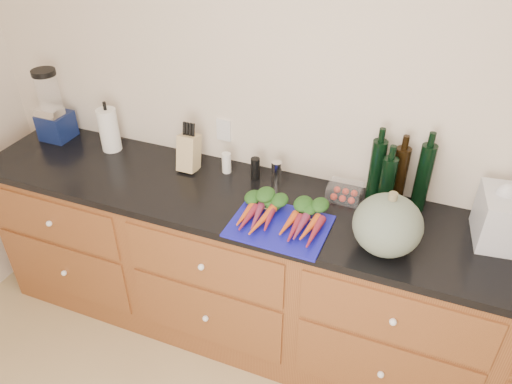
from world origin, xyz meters
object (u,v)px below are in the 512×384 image
at_px(blender_appliance, 52,109).
at_px(paper_towel, 109,130).
at_px(cutting_board, 279,226).
at_px(tomato_box, 344,192).
at_px(knife_block, 189,153).
at_px(squash, 388,225).
at_px(carrots, 283,215).

bearing_deg(blender_appliance, paper_towel, 0.35).
relative_size(cutting_board, blender_appliance, 1.05).
bearing_deg(blender_appliance, cutting_board, -11.96).
relative_size(paper_towel, tomato_box, 1.51).
relative_size(cutting_board, paper_towel, 1.79).
bearing_deg(knife_block, blender_appliance, 178.85).
xyz_separation_m(cutting_board, squash, (0.46, 0.02, 0.12)).
distance_m(carrots, squash, 0.47).
bearing_deg(tomato_box, cutting_board, -123.51).
height_order(squash, tomato_box, squash).
height_order(cutting_board, knife_block, knife_block).
height_order(knife_block, tomato_box, knife_block).
height_order(carrots, squash, squash).
height_order(paper_towel, tomato_box, paper_towel).
bearing_deg(squash, blender_appliance, 171.48).
xyz_separation_m(cutting_board, carrots, (-0.00, 0.05, 0.03)).
relative_size(cutting_board, tomato_box, 2.71).
bearing_deg(tomato_box, carrots, -127.57).
bearing_deg(carrots, squash, -2.75).
xyz_separation_m(carrots, blender_appliance, (-1.50, 0.27, 0.15)).
xyz_separation_m(squash, knife_block, (-1.08, 0.28, -0.03)).
height_order(blender_appliance, paper_towel, blender_appliance).
bearing_deg(paper_towel, blender_appliance, -179.65).
bearing_deg(paper_towel, knife_block, -2.24).
relative_size(carrots, tomato_box, 2.51).
bearing_deg(paper_towel, carrots, -13.69).
distance_m(carrots, paper_towel, 1.16).
distance_m(squash, tomato_box, 0.40).
bearing_deg(tomato_box, paper_towel, -179.57).
bearing_deg(paper_towel, cutting_board, -15.88).
xyz_separation_m(paper_towel, tomato_box, (1.34, 0.01, -0.08)).
relative_size(cutting_board, carrots, 1.08).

